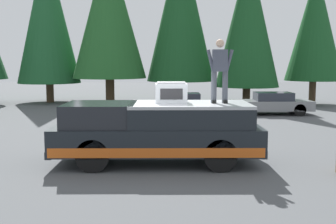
% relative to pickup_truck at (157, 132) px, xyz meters
% --- Properties ---
extents(ground_plane, '(90.00, 90.00, 0.00)m').
position_rel_pickup_truck_xyz_m(ground_plane, '(0.21, 0.02, -0.87)').
color(ground_plane, '#4C4F51').
extents(pickup_truck, '(2.01, 5.54, 1.65)m').
position_rel_pickup_truck_xyz_m(pickup_truck, '(0.00, 0.00, 0.00)').
color(pickup_truck, black).
rests_on(pickup_truck, ground).
extents(compressor_unit, '(0.65, 0.84, 0.56)m').
position_rel_pickup_truck_xyz_m(compressor_unit, '(0.10, -0.38, 1.05)').
color(compressor_unit, silver).
rests_on(compressor_unit, pickup_truck).
extents(person_on_truck_bed, '(0.29, 0.72, 1.69)m').
position_rel_pickup_truck_xyz_m(person_on_truck_bed, '(0.04, -1.66, 1.68)').
color(person_on_truck_bed, '#4C515B').
rests_on(person_on_truck_bed, pickup_truck).
extents(parked_car_grey, '(1.64, 4.10, 1.16)m').
position_rel_pickup_truck_xyz_m(parked_car_grey, '(10.64, -5.81, -0.29)').
color(parked_car_grey, gray).
rests_on(parked_car_grey, ground).
extents(parked_car_black, '(1.64, 4.10, 1.16)m').
position_rel_pickup_truck_xyz_m(parked_car_black, '(10.13, -0.96, -0.29)').
color(parked_car_black, black).
rests_on(parked_car_black, ground).
extents(conifer_far_left, '(3.63, 3.63, 8.59)m').
position_rel_pickup_truck_xyz_m(conifer_far_left, '(15.92, -9.78, 4.18)').
color(conifer_far_left, '#4C3826').
rests_on(conifer_far_left, ground).
extents(conifer_left, '(4.00, 4.00, 9.57)m').
position_rel_pickup_truck_xyz_m(conifer_left, '(15.36, -5.39, 4.49)').
color(conifer_left, '#4C3826').
rests_on(conifer_left, ground).
extents(conifer_center_left, '(4.42, 4.42, 10.91)m').
position_rel_pickup_truck_xyz_m(conifer_center_left, '(16.72, -1.26, 5.31)').
color(conifer_center_left, '#4C3826').
rests_on(conifer_center_left, ground).
extents(conifer_center_right, '(4.78, 4.78, 10.35)m').
position_rel_pickup_truck_xyz_m(conifer_center_right, '(16.46, 3.38, 5.13)').
color(conifer_center_right, '#4C3826').
rests_on(conifer_center_right, ground).
extents(conifer_right, '(4.18, 4.18, 10.58)m').
position_rel_pickup_truck_xyz_m(conifer_right, '(17.46, 7.60, 5.06)').
color(conifer_right, '#4C3826').
rests_on(conifer_right, ground).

